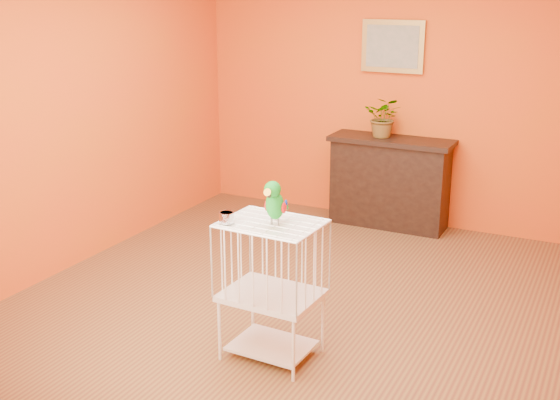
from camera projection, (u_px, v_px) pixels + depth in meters
The scene contains 8 objects.
ground at pixel (292, 302), 5.37m from camera, with size 4.50×4.50×0.00m, color brown.
room_shell at pixel (293, 95), 4.90m from camera, with size 4.50×4.50×4.50m.
console_cabinet at pixel (389, 182), 6.94m from camera, with size 1.20×0.43×0.89m.
potted_plant at pixel (385, 121), 6.82m from camera, with size 0.36×0.39×0.31m, color #26722D.
framed_picture at pixel (393, 46), 6.74m from camera, with size 0.62×0.04×0.50m.
birdcage at pixel (272, 288), 4.45m from camera, with size 0.61×0.48×0.92m.
feed_cup at pixel (227, 217), 4.30m from camera, with size 0.09×0.09×0.07m, color silver.
parrot at pixel (275, 202), 4.23m from camera, with size 0.14×0.26×0.29m.
Camera 1 is at (2.12, -4.41, 2.33)m, focal length 45.00 mm.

